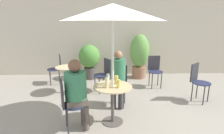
{
  "coord_description": "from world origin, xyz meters",
  "views": [
    {
      "loc": [
        -0.26,
        -2.89,
        1.79
      ],
      "look_at": [
        -0.15,
        0.46,
        0.97
      ],
      "focal_mm": 28.0,
      "sensor_mm": 36.0,
      "label": 1
    }
  ],
  "objects_px": {
    "seated_person_1": "(77,89)",
    "umbrella": "(113,13)",
    "bistro_chair_0": "(119,81)",
    "bistro_chair_3": "(57,66)",
    "seated_person_0": "(118,74)",
    "beer_glass_2": "(116,80)",
    "bistro_chair_5": "(198,79)",
    "beer_glass_0": "(107,83)",
    "beer_glass_3": "(108,79)",
    "potted_plant_1": "(140,54)",
    "potted_plant_0": "(89,59)",
    "cafe_table_near": "(113,95)",
    "beer_glass_1": "(119,84)",
    "cafe_table_far": "(68,74)",
    "bistro_chair_2": "(104,72)",
    "bistro_chair_1": "(68,101)",
    "bistro_chair_4": "(155,68)"
  },
  "relations": [
    {
      "from": "seated_person_1",
      "to": "umbrella",
      "type": "height_order",
      "value": "umbrella"
    },
    {
      "from": "bistro_chair_0",
      "to": "bistro_chair_3",
      "type": "height_order",
      "value": "same"
    },
    {
      "from": "seated_person_0",
      "to": "beer_glass_2",
      "type": "xyz_separation_m",
      "value": [
        -0.06,
        -0.51,
        0.05
      ]
    },
    {
      "from": "seated_person_1",
      "to": "beer_glass_2",
      "type": "bearing_deg",
      "value": -83.31
    },
    {
      "from": "seated_person_1",
      "to": "bistro_chair_5",
      "type": "bearing_deg",
      "value": -85.37
    },
    {
      "from": "beer_glass_0",
      "to": "beer_glass_3",
      "type": "relative_size",
      "value": 0.97
    },
    {
      "from": "seated_person_0",
      "to": "potted_plant_1",
      "type": "height_order",
      "value": "potted_plant_1"
    },
    {
      "from": "beer_glass_3",
      "to": "potted_plant_0",
      "type": "xyz_separation_m",
      "value": [
        -0.58,
        2.61,
        -0.13
      ]
    },
    {
      "from": "cafe_table_near",
      "to": "seated_person_1",
      "type": "bearing_deg",
      "value": -162.23
    },
    {
      "from": "beer_glass_2",
      "to": "beer_glass_3",
      "type": "xyz_separation_m",
      "value": [
        -0.16,
        -0.01,
        0.02
      ]
    },
    {
      "from": "seated_person_0",
      "to": "potted_plant_0",
      "type": "xyz_separation_m",
      "value": [
        -0.8,
        2.09,
        -0.06
      ]
    },
    {
      "from": "seated_person_0",
      "to": "beer_glass_1",
      "type": "relative_size",
      "value": 8.5
    },
    {
      "from": "bistro_chair_3",
      "to": "potted_plant_1",
      "type": "relative_size",
      "value": 0.61
    },
    {
      "from": "bistro_chair_3",
      "to": "seated_person_0",
      "type": "xyz_separation_m",
      "value": [
        1.74,
        -1.61,
        0.2
      ]
    },
    {
      "from": "beer_glass_1",
      "to": "beer_glass_0",
      "type": "bearing_deg",
      "value": 178.04
    },
    {
      "from": "bistro_chair_3",
      "to": "umbrella",
      "type": "distance_m",
      "value": 3.09
    },
    {
      "from": "beer_glass_2",
      "to": "potted_plant_0",
      "type": "height_order",
      "value": "potted_plant_0"
    },
    {
      "from": "cafe_table_far",
      "to": "bistro_chair_2",
      "type": "xyz_separation_m",
      "value": [
        0.94,
        0.1,
        0.03
      ]
    },
    {
      "from": "bistro_chair_1",
      "to": "bistro_chair_2",
      "type": "xyz_separation_m",
      "value": [
        0.58,
        1.81,
        0.0
      ]
    },
    {
      "from": "bistro_chair_3",
      "to": "potted_plant_1",
      "type": "distance_m",
      "value": 2.67
    },
    {
      "from": "beer_glass_3",
      "to": "potted_plant_1",
      "type": "bearing_deg",
      "value": 67.93
    },
    {
      "from": "bistro_chair_5",
      "to": "umbrella",
      "type": "bearing_deg",
      "value": 164.09
    },
    {
      "from": "seated_person_1",
      "to": "umbrella",
      "type": "xyz_separation_m",
      "value": [
        0.61,
        0.19,
        1.23
      ]
    },
    {
      "from": "bistro_chair_4",
      "to": "bistro_chair_3",
      "type": "bearing_deg",
      "value": 170.13
    },
    {
      "from": "bistro_chair_3",
      "to": "seated_person_1",
      "type": "xyz_separation_m",
      "value": [
        0.99,
        -2.43,
        0.19
      ]
    },
    {
      "from": "cafe_table_near",
      "to": "bistro_chair_1",
      "type": "xyz_separation_m",
      "value": [
        -0.75,
        -0.24,
        0.01
      ]
    },
    {
      "from": "bistro_chair_5",
      "to": "beer_glass_2",
      "type": "distance_m",
      "value": 2.12
    },
    {
      "from": "beer_glass_1",
      "to": "potted_plant_1",
      "type": "xyz_separation_m",
      "value": [
        0.9,
        2.86,
        0.03
      ]
    },
    {
      "from": "beer_glass_3",
      "to": "beer_glass_0",
      "type": "bearing_deg",
      "value": -95.76
    },
    {
      "from": "beer_glass_2",
      "to": "seated_person_1",
      "type": "bearing_deg",
      "value": -155.55
    },
    {
      "from": "seated_person_1",
      "to": "beer_glass_1",
      "type": "relative_size",
      "value": 8.47
    },
    {
      "from": "bistro_chair_2",
      "to": "beer_glass_3",
      "type": "bearing_deg",
      "value": -25.06
    },
    {
      "from": "bistro_chair_1",
      "to": "bistro_chair_5",
      "type": "bearing_deg",
      "value": -85.6
    },
    {
      "from": "beer_glass_2",
      "to": "potted_plant_0",
      "type": "relative_size",
      "value": 0.14
    },
    {
      "from": "bistro_chair_5",
      "to": "seated_person_0",
      "type": "distance_m",
      "value": 1.92
    },
    {
      "from": "seated_person_0",
      "to": "cafe_table_far",
      "type": "bearing_deg",
      "value": 158.04
    },
    {
      "from": "bistro_chair_4",
      "to": "potted_plant_1",
      "type": "relative_size",
      "value": 0.61
    },
    {
      "from": "potted_plant_0",
      "to": "seated_person_0",
      "type": "bearing_deg",
      "value": -68.98
    },
    {
      "from": "seated_person_1",
      "to": "beer_glass_3",
      "type": "distance_m",
      "value": 0.61
    },
    {
      "from": "bistro_chair_2",
      "to": "bistro_chair_5",
      "type": "bearing_deg",
      "value": 44.63
    },
    {
      "from": "seated_person_0",
      "to": "bistro_chair_2",
      "type": "bearing_deg",
      "value": 119.86
    },
    {
      "from": "bistro_chair_1",
      "to": "beer_glass_2",
      "type": "distance_m",
      "value": 0.93
    },
    {
      "from": "umbrella",
      "to": "seated_person_0",
      "type": "bearing_deg",
      "value": 77.77
    },
    {
      "from": "bistro_chair_3",
      "to": "beer_glass_0",
      "type": "xyz_separation_m",
      "value": [
        1.5,
        -2.32,
        0.26
      ]
    },
    {
      "from": "beer_glass_0",
      "to": "beer_glass_1",
      "type": "relative_size",
      "value": 1.28
    },
    {
      "from": "potted_plant_1",
      "to": "umbrella",
      "type": "distance_m",
      "value": 3.16
    },
    {
      "from": "beer_glass_0",
      "to": "seated_person_1",
      "type": "bearing_deg",
      "value": -167.81
    },
    {
      "from": "umbrella",
      "to": "bistro_chair_5",
      "type": "bearing_deg",
      "value": 23.72
    },
    {
      "from": "beer_glass_3",
      "to": "beer_glass_2",
      "type": "bearing_deg",
      "value": 3.41
    },
    {
      "from": "bistro_chair_5",
      "to": "bistro_chair_4",
      "type": "bearing_deg",
      "value": 86.25
    }
  ]
}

